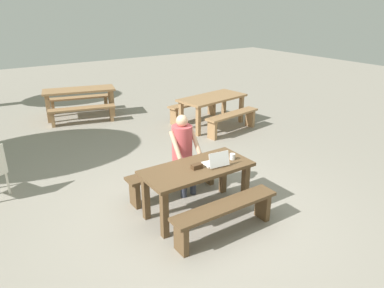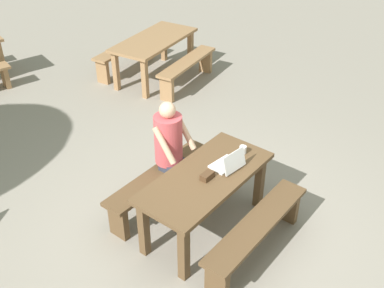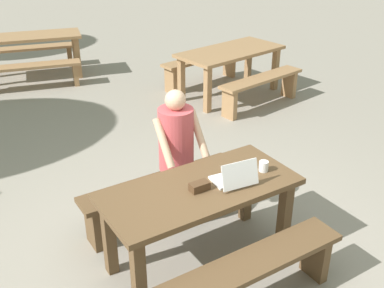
% 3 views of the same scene
% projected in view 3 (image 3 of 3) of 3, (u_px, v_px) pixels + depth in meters
% --- Properties ---
extents(ground_plane, '(30.00, 30.00, 0.00)m').
position_uv_depth(ground_plane, '(200.00, 259.00, 4.03)').
color(ground_plane, gray).
extents(picnic_table_front, '(1.61, 0.74, 0.75)m').
position_uv_depth(picnic_table_front, '(200.00, 200.00, 3.75)').
color(picnic_table_front, brown).
rests_on(picnic_table_front, ground).
extents(bench_near, '(1.59, 0.30, 0.46)m').
position_uv_depth(bench_near, '(249.00, 274.00, 3.38)').
color(bench_near, brown).
rests_on(bench_near, ground).
extents(bench_far, '(1.59, 0.30, 0.46)m').
position_uv_depth(bench_far, '(162.00, 191.00, 4.38)').
color(bench_far, brown).
rests_on(bench_far, ground).
extents(laptop, '(0.35, 0.31, 0.23)m').
position_uv_depth(laptop, '(235.00, 177.00, 3.71)').
color(laptop, white).
rests_on(laptop, picnic_table_front).
extents(small_pouch, '(0.16, 0.09, 0.07)m').
position_uv_depth(small_pouch, '(199.00, 186.00, 3.63)').
color(small_pouch, '#4C331E').
rests_on(small_pouch, picnic_table_front).
extents(coffee_mug, '(0.08, 0.08, 0.09)m').
position_uv_depth(coffee_mug, '(264.00, 166.00, 3.89)').
color(coffee_mug, white).
rests_on(coffee_mug, picnic_table_front).
extents(person_seated, '(0.44, 0.42, 1.32)m').
position_uv_depth(person_seated, '(178.00, 147.00, 4.24)').
color(person_seated, '#333847').
rests_on(person_seated, ground).
extents(picnic_table_mid, '(1.82, 1.05, 0.75)m').
position_uv_depth(picnic_table_mid, '(230.00, 57.00, 7.32)').
color(picnic_table_mid, '#9E754C').
rests_on(picnic_table_mid, ground).
extents(bench_mid_south, '(1.57, 0.52, 0.48)m').
position_uv_depth(bench_mid_south, '(262.00, 85.00, 6.99)').
color(bench_mid_south, '#9E754C').
rests_on(bench_mid_south, ground).
extents(bench_mid_north, '(1.57, 0.52, 0.48)m').
position_uv_depth(bench_mid_north, '(202.00, 65.00, 7.92)').
color(bench_mid_north, '#9E754C').
rests_on(bench_mid_north, ground).
extents(picnic_table_rear, '(1.95, 1.11, 0.77)m').
position_uv_depth(picnic_table_rear, '(27.00, 43.00, 8.07)').
color(picnic_table_rear, '#9E754C').
rests_on(picnic_table_rear, ground).
extents(bench_rear_south, '(1.68, 0.70, 0.42)m').
position_uv_depth(bench_rear_south, '(30.00, 71.00, 7.72)').
color(bench_rear_south, '#9E754C').
rests_on(bench_rear_south, ground).
extents(bench_rear_north, '(1.68, 0.70, 0.42)m').
position_uv_depth(bench_rear_north, '(29.00, 52.00, 8.72)').
color(bench_rear_north, '#9E754C').
rests_on(bench_rear_north, ground).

